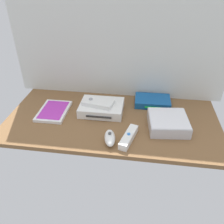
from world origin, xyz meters
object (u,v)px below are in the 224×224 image
mini_computer (168,122)px  remote_wand (129,137)px  network_router (152,101)px  game_case (54,111)px  remote_nunchuk (110,138)px  remote_classic_pad (98,102)px  game_console (102,108)px

mini_computer → remote_wand: (-16.67, -11.25, -1.13)cm
mini_computer → network_router: size_ratio=1.02×
game_case → remote_nunchuk: remote_nunchuk is taller
remote_wand → remote_nunchuk: remote_nunchuk is taller
remote_classic_pad → game_case: bearing=-159.8°
game_case → remote_nunchuk: size_ratio=1.79×
game_case → remote_classic_pad: size_ratio=1.22×
network_router → remote_nunchuk: remote_nunchuk is taller
remote_nunchuk → remote_classic_pad: size_ratio=0.68×
game_console → game_case: bearing=-170.3°
game_console → remote_classic_pad: size_ratio=1.35×
mini_computer → game_case: 55.20cm
mini_computer → remote_classic_pad: (-33.02, 8.16, 2.77)cm
remote_wand → game_console: bearing=142.2°
remote_classic_pad → remote_wand: bearing=-38.8°
remote_wand → remote_classic_pad: 25.68cm
mini_computer → remote_nunchuk: (-24.24, -13.44, -0.60)cm
game_console → mini_computer: size_ratio=1.13×
mini_computer → remote_classic_pad: 34.12cm
remote_nunchuk → game_case: bearing=138.8°
game_console → mini_computer: bearing=-15.8°
game_case → remote_wand: bearing=-23.0°
mini_computer → remote_nunchuk: bearing=-151.0°
remote_wand → remote_nunchuk: size_ratio=1.43×
network_router → remote_nunchuk: 37.18cm
remote_wand → remote_classic_pad: (-16.35, 19.41, 3.90)cm
remote_wand → game_case: bearing=172.9°
game_console → game_case: 23.74cm
game_console → remote_wand: 25.01cm
network_router → remote_classic_pad: size_ratio=1.16×
game_console → remote_classic_pad: 3.55cm
mini_computer → remote_wand: 20.14cm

